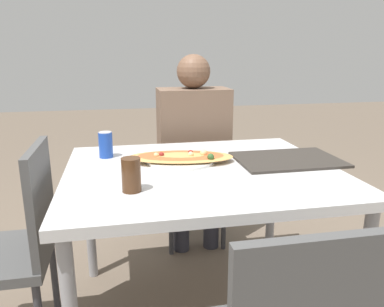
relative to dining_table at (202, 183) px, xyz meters
The scene contains 8 objects.
dining_table is the anchor object (origin of this frame).
chair_far_seated 0.85m from the dining_table, 82.42° to the left, with size 0.40×0.40×0.89m.
chair_side_left 0.80m from the dining_table, behind, with size 0.40×0.40×0.89m.
person_seated 0.72m from the dining_table, 81.24° to the left, with size 0.44×0.27×1.23m.
pizza_main 0.17m from the dining_table, 120.82° to the left, with size 0.52×0.31×0.06m.
soda_can 0.51m from the dining_table, 147.06° to the left, with size 0.07×0.07×0.12m.
drink_glass 0.40m from the dining_table, 144.81° to the right, with size 0.07×0.07×0.13m.
serving_tray 0.43m from the dining_table, ahead, with size 0.48×0.34×0.01m.
Camera 1 is at (-0.35, -1.52, 1.23)m, focal length 35.00 mm.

